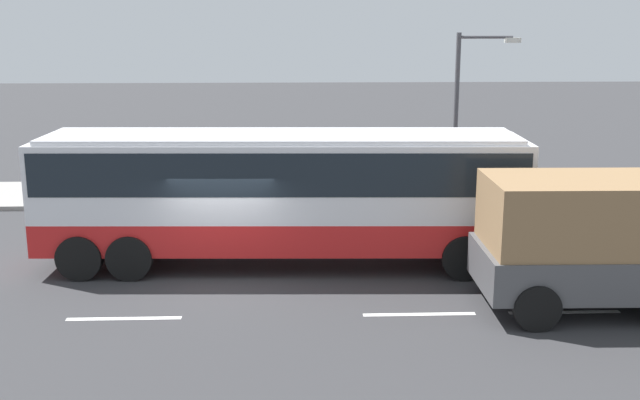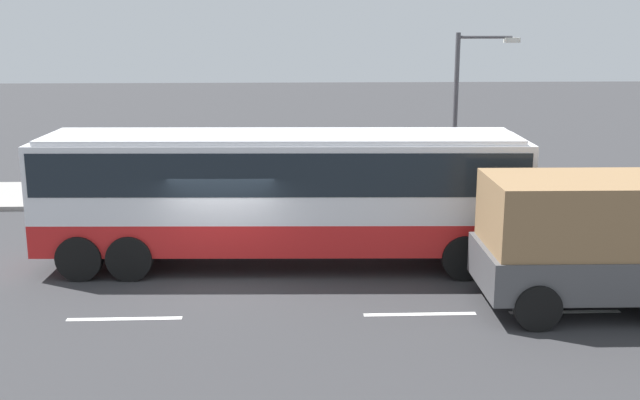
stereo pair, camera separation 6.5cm
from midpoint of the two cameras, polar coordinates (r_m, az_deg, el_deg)
ground_plane at (r=18.79m, az=-7.25°, el=-5.84°), size 120.00×120.00×0.00m
sidewalk_curb at (r=27.49m, az=-5.72°, el=0.49°), size 80.00×4.00×0.15m
lane_centreline at (r=16.51m, az=-9.05°, el=-8.62°), size 39.62×0.16×0.01m
coach_bus at (r=19.22m, az=-2.95°, el=1.16°), size 12.12×3.11×3.36m
pedestrian_near_curb at (r=26.52m, az=-14.59°, el=1.84°), size 0.32×0.32×1.60m
pedestrian_at_crossing at (r=27.85m, az=7.39°, el=2.62°), size 0.32×0.32×1.55m
street_lamp at (r=26.04m, az=10.57°, el=7.18°), size 2.10×0.24×5.56m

